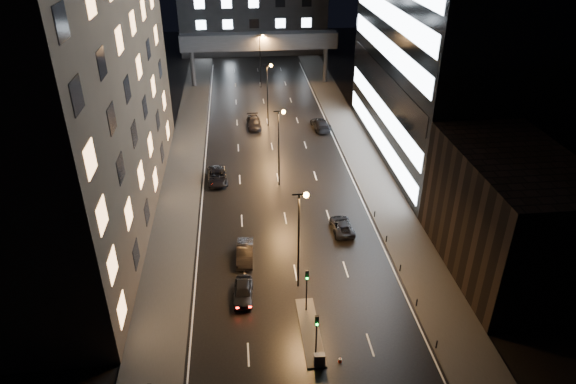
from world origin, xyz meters
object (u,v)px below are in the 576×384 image
car_away_a (243,292)px  car_away_c (217,176)px  car_away_d (254,123)px  utility_cabinet (319,359)px  car_toward_b (320,124)px  car_away_b (245,253)px  car_toward_a (342,226)px

car_away_a → car_away_c: car_away_c is taller
car_away_c → car_away_d: car_away_d is taller
car_away_a → utility_cabinet: (5.68, -8.56, -0.05)m
car_toward_b → car_away_a: bearing=65.8°
car_away_c → car_toward_b: bearing=41.3°
car_away_c → utility_cabinet: size_ratio=5.13×
utility_cabinet → car_away_b: bearing=112.4°
car_toward_a → car_toward_b: (2.28, 29.15, 0.18)m
car_away_b → car_toward_b: 35.65m
car_away_d → car_toward_b: 10.70m
utility_cabinet → car_toward_b: bearing=83.0°
car_away_d → car_away_c: bearing=-109.4°
car_away_d → car_toward_a: 32.10m
car_away_b → car_away_c: size_ratio=0.85×
car_toward_b → utility_cabinet: bearing=75.6°
car_away_a → car_toward_a: bearing=45.0°
car_away_b → car_away_c: (-3.04, 17.09, -0.01)m
car_away_c → utility_cabinet: (8.36, -31.54, -0.08)m
car_away_a → car_toward_b: bearing=74.4°
car_away_a → car_toward_b: (13.41, 39.07, 0.09)m
utility_cabinet → car_toward_a: bearing=75.8°
car_away_d → utility_cabinet: (2.80, -49.50, -0.08)m
car_away_d → utility_cabinet: size_ratio=4.96×
utility_cabinet → car_away_a: bearing=125.8°
car_toward_a → car_toward_b: car_toward_b is taller
car_away_c → car_toward_b: 22.75m
car_toward_b → car_away_d: bearing=-15.3°
car_away_b → car_toward_b: size_ratio=0.82×
car_away_b → car_toward_b: bearing=71.6°
car_away_b → car_away_d: bearing=89.0°
car_away_b → car_away_c: car_away_b is taller
car_toward_a → car_away_a: bearing=40.3°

